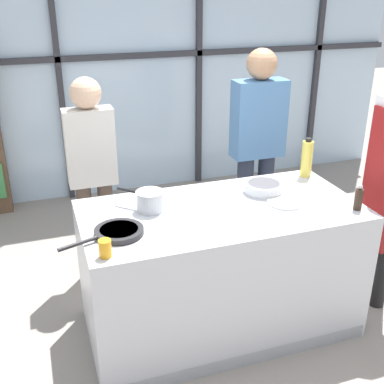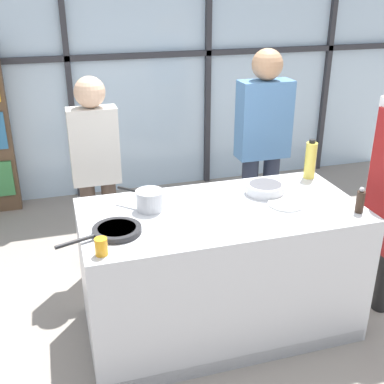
% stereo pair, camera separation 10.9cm
% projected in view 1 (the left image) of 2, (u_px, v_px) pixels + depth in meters
% --- Properties ---
extents(ground_plane, '(18.00, 18.00, 0.00)m').
position_uv_depth(ground_plane, '(219.00, 323.00, 3.48)').
color(ground_plane, gray).
extents(back_window_wall, '(6.40, 0.10, 2.80)m').
position_uv_depth(back_window_wall, '(131.00, 68.00, 5.23)').
color(back_window_wall, silver).
rests_on(back_window_wall, ground_plane).
extents(demo_island, '(1.82, 0.90, 0.92)m').
position_uv_depth(demo_island, '(220.00, 269.00, 3.29)').
color(demo_island, silver).
rests_on(demo_island, ground_plane).
extents(spectator_far_left, '(0.37, 0.23, 1.65)m').
position_uv_depth(spectator_far_left, '(92.00, 167.00, 3.69)').
color(spectator_far_left, '#47382D').
rests_on(spectator_far_left, ground_plane).
extents(spectator_center_left, '(0.44, 0.25, 1.79)m').
position_uv_depth(spectator_center_left, '(257.00, 141.00, 4.08)').
color(spectator_center_left, '#232838').
rests_on(spectator_center_left, ground_plane).
extents(frying_pan, '(0.50, 0.29, 0.04)m').
position_uv_depth(frying_pan, '(118.00, 232.00, 2.78)').
color(frying_pan, '#232326').
rests_on(frying_pan, demo_island).
extents(saucepan, '(0.27, 0.27, 0.13)m').
position_uv_depth(saucepan, '(150.00, 200.00, 3.06)').
color(saucepan, silver).
rests_on(saucepan, demo_island).
extents(white_plate, '(0.24, 0.24, 0.01)m').
position_uv_depth(white_plate, '(285.00, 202.00, 3.18)').
color(white_plate, white).
rests_on(white_plate, demo_island).
extents(mixing_bowl, '(0.27, 0.27, 0.07)m').
position_uv_depth(mixing_bowl, '(264.00, 187.00, 3.33)').
color(mixing_bowl, silver).
rests_on(mixing_bowl, demo_island).
extents(oil_bottle, '(0.08, 0.08, 0.30)m').
position_uv_depth(oil_bottle, '(307.00, 158.00, 3.57)').
color(oil_bottle, '#E0CC4C').
rests_on(oil_bottle, demo_island).
extents(pepper_grinder, '(0.05, 0.05, 0.17)m').
position_uv_depth(pepper_grinder, '(359.00, 198.00, 3.06)').
color(pepper_grinder, '#332319').
rests_on(pepper_grinder, demo_island).
extents(juice_glass_near, '(0.07, 0.07, 0.10)m').
position_uv_depth(juice_glass_near, '(105.00, 248.00, 2.55)').
color(juice_glass_near, orange).
rests_on(juice_glass_near, demo_island).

